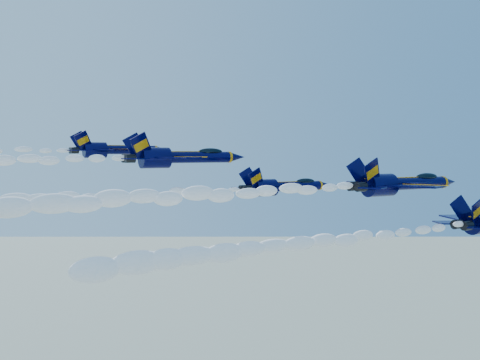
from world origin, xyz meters
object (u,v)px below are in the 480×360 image
jet_second (401,183)px  jet_third (283,186)px  jet_fourth (180,157)px  jet_fifth (115,149)px

jet_second → jet_third: size_ratio=1.18×
jet_fourth → jet_second: bearing=-43.4°
jet_second → jet_fourth: 30.22m
jet_third → jet_second: bearing=-61.2°
jet_second → jet_fifth: 40.76m
jet_second → jet_fifth: (-28.78, 28.53, 4.41)m
jet_third → jet_fourth: (-13.65, 5.79, 4.28)m
jet_fourth → jet_fifth: bearing=131.4°
jet_third → jet_fifth: bearing=146.4°
jet_third → jet_fifth: jet_fifth is taller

